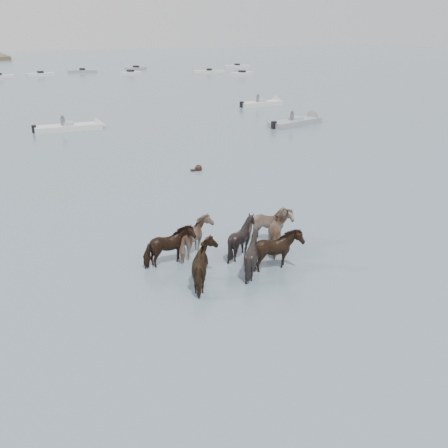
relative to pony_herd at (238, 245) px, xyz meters
name	(u,v)px	position (x,y,z in m)	size (l,w,h in m)	color
ground	(182,279)	(-2.36, -0.31, -0.65)	(400.00, 400.00, 0.00)	#4C616D
pony_herd	(238,245)	(0.00, 0.00, 0.00)	(6.29, 4.07, 1.66)	black
swimming_pony	(198,169)	(4.07, 11.83, -0.55)	(0.72, 0.44, 0.44)	black
motorboat_c	(78,127)	(0.73, 28.10, -0.43)	(6.08, 2.03, 1.92)	silver
motorboat_d	(301,121)	(18.89, 21.30, -0.43)	(6.20, 2.85, 1.92)	gray
motorboat_e	(266,103)	(22.39, 32.34, -0.43)	(5.63, 1.79, 1.92)	silver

